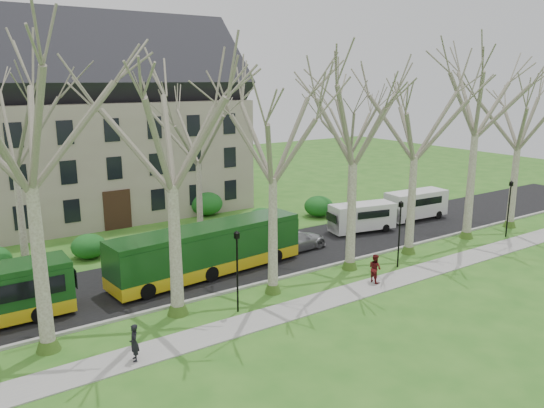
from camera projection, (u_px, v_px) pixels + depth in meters
The scene contains 15 objects.
ground at pixel (315, 282), 31.82m from camera, with size 120.00×120.00×0.00m, color #2B641C.
sidewalk at pixel (343, 295), 29.81m from camera, with size 70.00×2.00×0.06m, color gray.
road at pixel (265, 256), 36.24m from camera, with size 80.00×8.00×0.06m, color black.
curb at pixel (300, 273), 33.02m from camera, with size 80.00×0.25×0.14m, color #A5A39E.
building at pixel (90, 124), 45.99m from camera, with size 26.50×12.20×16.00m.
tree_row_verge at pixel (314, 166), 30.45m from camera, with size 49.00×7.00×14.00m.
tree_row_far at pixel (208, 162), 38.56m from camera, with size 33.00×7.00×12.00m.
lamp_row at pixel (327, 245), 30.43m from camera, with size 36.22×0.22×4.30m.
hedges at pixel (152, 225), 40.30m from camera, with size 30.60×8.60×2.00m.
bus_follow at pixel (209, 249), 32.65m from camera, with size 12.59×2.62×3.15m, color #124015, non-canonical shape.
sedan at pixel (295, 240), 37.34m from camera, with size 2.03×5.01×1.45m, color #A7A7AC.
van_a at pixel (362, 218), 41.80m from camera, with size 5.17×1.88×2.26m, color silver, non-canonical shape.
van_b at pixel (416, 205), 45.53m from camera, with size 5.61×2.04×2.45m, color silver, non-canonical shape.
pedestrian_a at pixel (134, 343), 22.64m from camera, with size 0.60×0.39×1.65m, color black.
pedestrian_b at pixel (375, 268), 31.43m from camera, with size 0.84×0.65×1.72m, color #581415.
Camera 1 is at (-18.98, -23.24, 11.87)m, focal length 35.00 mm.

